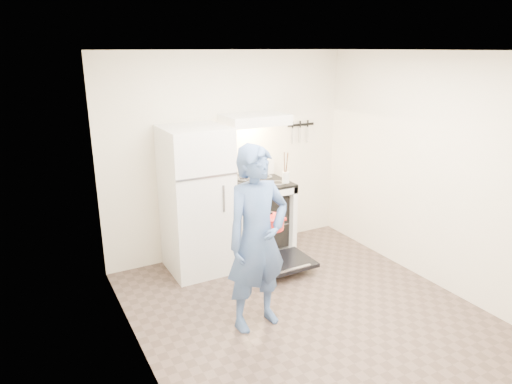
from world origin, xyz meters
TOP-DOWN VIEW (x-y plane):
  - floor at (0.00, 0.00)m, footprint 3.60×3.60m
  - back_wall at (0.00, 1.80)m, footprint 3.20×0.02m
  - refrigerator at (-0.58, 1.45)m, footprint 0.70×0.70m
  - stove_body at (0.23, 1.48)m, footprint 0.76×0.65m
  - cooktop at (0.23, 1.48)m, footprint 0.76×0.65m
  - backsplash at (0.23, 1.76)m, footprint 0.76×0.07m
  - oven_door at (0.23, 0.88)m, footprint 0.70×0.54m
  - oven_rack at (0.23, 1.48)m, footprint 0.60×0.52m
  - range_hood at (0.23, 1.55)m, footprint 0.76×0.50m
  - knife_strip at (1.05, 1.79)m, footprint 0.40×0.02m
  - pizza_stone at (0.19, 1.55)m, footprint 0.36×0.36m
  - tea_kettle at (0.09, 1.57)m, footprint 0.24×0.20m
  - utensil_jar at (0.47, 1.22)m, footprint 0.10×0.10m
  - person at (-0.52, 0.11)m, footprint 0.67×0.47m
  - dutch_oven at (-0.24, 0.35)m, footprint 0.32×0.25m

SIDE VIEW (x-z plane):
  - floor at x=0.00m, z-range 0.00..0.00m
  - oven_door at x=0.23m, z-range 0.10..0.15m
  - oven_rack at x=0.23m, z-range 0.43..0.45m
  - pizza_stone at x=0.19m, z-range 0.45..0.46m
  - stove_body at x=0.23m, z-range 0.00..0.92m
  - refrigerator at x=-0.58m, z-range 0.00..1.70m
  - person at x=-0.52m, z-range 0.00..1.74m
  - dutch_oven at x=-0.24m, z-range 0.78..1.00m
  - cooktop at x=0.23m, z-range 0.92..0.95m
  - utensil_jar at x=0.47m, z-range 0.98..1.11m
  - backsplash at x=0.23m, z-range 0.95..1.15m
  - tea_kettle at x=0.09m, z-range 0.95..1.24m
  - back_wall at x=0.00m, z-range 0.00..2.50m
  - knife_strip at x=1.05m, z-range 1.54..1.56m
  - range_hood at x=0.23m, z-range 1.65..1.77m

